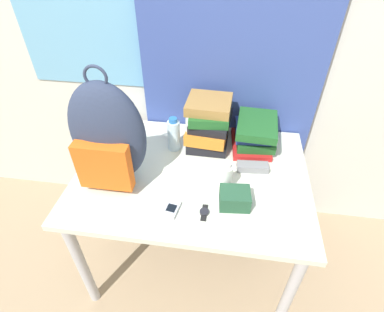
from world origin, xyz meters
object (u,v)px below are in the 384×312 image
object	(u,v)px
sunglasses_case	(253,167)
camera_pouch	(235,198)
backpack	(108,137)
cell_phone	(172,209)
sunscreen_bottle	(226,177)
water_bottle	(174,135)
sports_bottle	(192,132)
wristwatch	(204,212)
book_stack_center	(254,134)
book_stack_left	(209,123)

from	to	relation	value
sunglasses_case	camera_pouch	xyz separation A→B (m)	(-0.08, -0.23, 0.02)
backpack	cell_phone	bearing A→B (deg)	-28.22
backpack	sunscreen_bottle	bearing A→B (deg)	0.57
water_bottle	sports_bottle	bearing A→B (deg)	7.99
backpack	sunglasses_case	xyz separation A→B (m)	(0.63, 0.15, -0.22)
backpack	water_bottle	xyz separation A→B (m)	(0.23, 0.26, -0.15)
cell_phone	camera_pouch	world-z (taller)	camera_pouch
sports_bottle	camera_pouch	world-z (taller)	sports_bottle
water_bottle	cell_phone	size ratio (longest dim) A/B	1.89
sunscreen_bottle	cell_phone	bearing A→B (deg)	-142.36
cell_phone	wristwatch	world-z (taller)	cell_phone
book_stack_center	water_bottle	world-z (taller)	water_bottle
sports_bottle	book_stack_left	bearing A→B (deg)	41.58
book_stack_left	sunglasses_case	size ratio (longest dim) A/B	1.90
cell_phone	backpack	bearing A→B (deg)	151.78
water_bottle	sunscreen_bottle	distance (m)	0.38
sports_bottle	cell_phone	bearing A→B (deg)	-93.34
sunglasses_case	wristwatch	distance (m)	0.36
book_stack_center	sports_bottle	world-z (taller)	sports_bottle
sports_bottle	sunscreen_bottle	size ratio (longest dim) A/B	1.52
book_stack_left	sunglasses_case	bearing A→B (deg)	-39.50
book_stack_left	water_bottle	size ratio (longest dim) A/B	1.57
book_stack_left	sunglasses_case	world-z (taller)	book_stack_left
water_bottle	wristwatch	distance (m)	0.47
backpack	wristwatch	xyz separation A→B (m)	(0.43, -0.15, -0.23)
book_stack_center	camera_pouch	xyz separation A→B (m)	(-0.08, -0.43, -0.04)
book_stack_center	wristwatch	size ratio (longest dim) A/B	3.18
book_stack_center	sunscreen_bottle	size ratio (longest dim) A/B	1.84
camera_pouch	wristwatch	size ratio (longest dim) A/B	1.57
sports_bottle	sunscreen_bottle	bearing A→B (deg)	-54.83
book_stack_center	cell_phone	world-z (taller)	book_stack_center
cell_phone	book_stack_left	bearing A→B (deg)	78.46
book_stack_left	sports_bottle	world-z (taller)	book_stack_left
cell_phone	sunglasses_case	distance (m)	0.45
cell_phone	wristwatch	bearing A→B (deg)	2.96
water_bottle	wristwatch	xyz separation A→B (m)	(0.21, -0.41, -0.08)
backpack	sports_bottle	size ratio (longest dim) A/B	2.42
water_bottle	camera_pouch	world-z (taller)	water_bottle
water_bottle	camera_pouch	xyz separation A→B (m)	(0.33, -0.34, -0.05)
camera_pouch	wristwatch	xyz separation A→B (m)	(-0.12, -0.07, -0.03)
book_stack_left	camera_pouch	size ratio (longest dim) A/B	2.14
book_stack_center	sunglasses_case	size ratio (longest dim) A/B	1.79
backpack	wristwatch	world-z (taller)	backpack
camera_pouch	backpack	bearing A→B (deg)	171.16
sports_bottle	water_bottle	bearing A→B (deg)	-172.01
book_stack_center	sports_bottle	xyz separation A→B (m)	(-0.31, -0.07, 0.03)
cell_phone	sunglasses_case	bearing A→B (deg)	42.28
wristwatch	sports_bottle	bearing A→B (deg)	104.83
book_stack_left	sunscreen_bottle	size ratio (longest dim) A/B	1.95
wristwatch	backpack	bearing A→B (deg)	160.68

